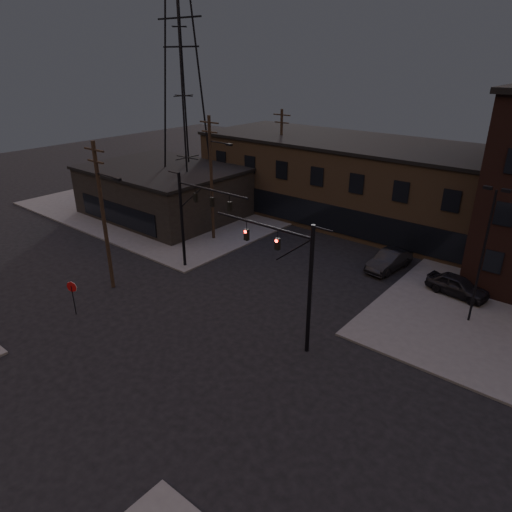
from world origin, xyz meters
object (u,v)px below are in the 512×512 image
Objects in this scene: traffic_signal_near at (294,271)px; car_crossing at (389,261)px; parked_car_lot_a at (458,285)px; stop_sign at (72,290)px; traffic_signal_far at (192,213)px.

car_crossing is at bearing 89.84° from traffic_signal_near.
parked_car_lot_a is at bearing -5.03° from car_crossing.
traffic_signal_near is at bearing 25.90° from stop_sign.
traffic_signal_far reaches higher than car_crossing.
parked_car_lot_a is 5.95m from car_crossing.
parked_car_lot_a is at bearing 26.80° from traffic_signal_far.
traffic_signal_near reaches higher than stop_sign.
stop_sign is at bearing -97.32° from traffic_signal_far.
traffic_signal_far is 1.65× the size of car_crossing.
stop_sign is at bearing 142.93° from parked_car_lot_a.
traffic_signal_far is at bearing 163.83° from traffic_signal_near.
traffic_signal_far is at bearing 82.68° from stop_sign.
traffic_signal_far is (-12.07, 3.50, 0.08)m from traffic_signal_near.
stop_sign is (-1.28, -9.99, -3.17)m from traffic_signal_far.
traffic_signal_near is 15.17m from stop_sign.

